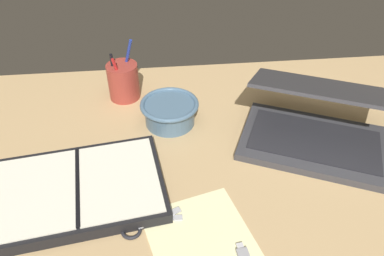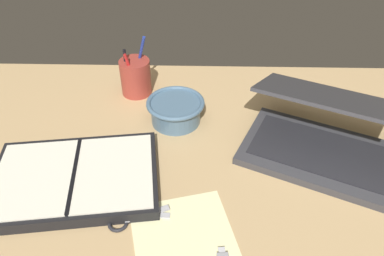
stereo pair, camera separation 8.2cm
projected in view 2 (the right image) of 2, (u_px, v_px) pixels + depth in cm
name	position (u px, v px, depth cm)	size (l,w,h in cm)	color
desk_top	(191.00, 188.00, 79.07)	(140.00, 100.00, 2.00)	tan
laptop	(323.00, 134.00, 83.85)	(41.52, 38.91, 15.68)	#38383D
bowl	(176.00, 110.00, 93.36)	(14.51, 14.51, 6.16)	slate
pen_cup	(136.00, 77.00, 102.58)	(8.29, 8.29, 16.55)	#9E382D
planner	(75.00, 179.00, 77.92)	(36.89, 28.08, 3.03)	black
scissors	(125.00, 217.00, 71.50)	(12.08, 6.35, 0.80)	#B7B7BC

